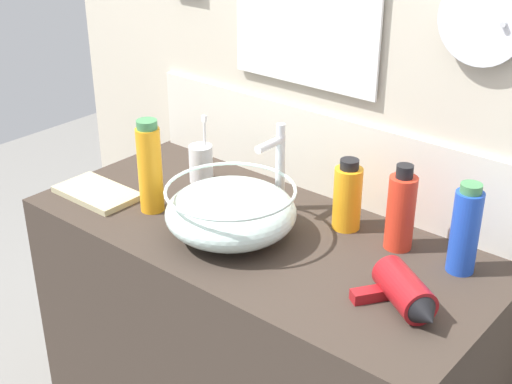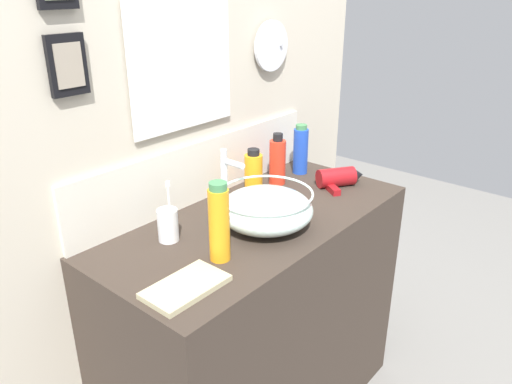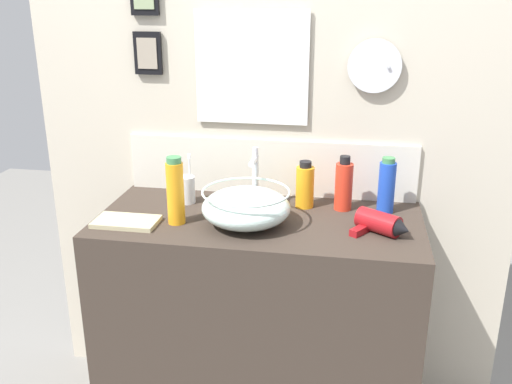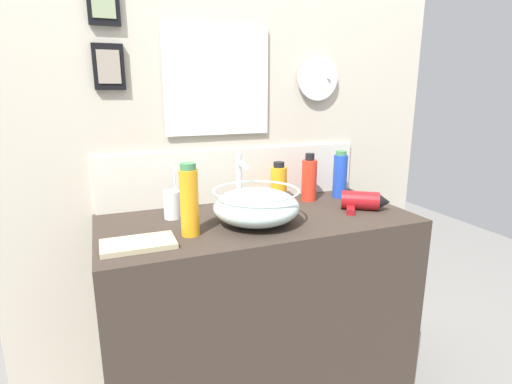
{
  "view_description": "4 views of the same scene",
  "coord_description": "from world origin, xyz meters",
  "px_view_note": "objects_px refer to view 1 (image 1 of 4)",
  "views": [
    {
      "loc": [
        0.95,
        -1.15,
        1.73
      ],
      "look_at": [
        -0.01,
        0.0,
        0.99
      ],
      "focal_mm": 50.0,
      "sensor_mm": 36.0,
      "label": 1
    },
    {
      "loc": [
        -1.17,
        -0.98,
        1.65
      ],
      "look_at": [
        -0.01,
        0.0,
        0.99
      ],
      "focal_mm": 35.0,
      "sensor_mm": 36.0,
      "label": 2
    },
    {
      "loc": [
        0.32,
        -1.86,
        1.67
      ],
      "look_at": [
        -0.01,
        0.0,
        0.99
      ],
      "focal_mm": 40.0,
      "sensor_mm": 36.0,
      "label": 3
    },
    {
      "loc": [
        -0.53,
        -1.32,
        1.36
      ],
      "look_at": [
        -0.01,
        0.0,
        0.99
      ],
      "focal_mm": 28.0,
      "sensor_mm": 36.0,
      "label": 4
    }
  ],
  "objects_px": {
    "glass_bowl_sink": "(231,211)",
    "soap_dispenser": "(465,230)",
    "hand_towel": "(97,193)",
    "toothbrush_cup": "(201,163)",
    "shampoo_bottle": "(401,211)",
    "faucet": "(278,163)",
    "lotion_bottle": "(347,197)",
    "spray_bottle": "(150,167)",
    "hair_drier": "(406,294)"
  },
  "relations": [
    {
      "from": "faucet",
      "to": "hair_drier",
      "type": "distance_m",
      "value": 0.5
    },
    {
      "from": "glass_bowl_sink",
      "to": "spray_bottle",
      "type": "xyz_separation_m",
      "value": [
        -0.24,
        -0.03,
        0.05
      ]
    },
    {
      "from": "lotion_bottle",
      "to": "hand_towel",
      "type": "xyz_separation_m",
      "value": [
        -0.6,
        -0.28,
        -0.07
      ]
    },
    {
      "from": "faucet",
      "to": "hair_drier",
      "type": "bearing_deg",
      "value": -20.62
    },
    {
      "from": "hair_drier",
      "to": "toothbrush_cup",
      "type": "height_order",
      "value": "toothbrush_cup"
    },
    {
      "from": "hair_drier",
      "to": "lotion_bottle",
      "type": "height_order",
      "value": "lotion_bottle"
    },
    {
      "from": "glass_bowl_sink",
      "to": "shampoo_bottle",
      "type": "bearing_deg",
      "value": 32.47
    },
    {
      "from": "glass_bowl_sink",
      "to": "hand_towel",
      "type": "relative_size",
      "value": 1.39
    },
    {
      "from": "faucet",
      "to": "hand_towel",
      "type": "xyz_separation_m",
      "value": [
        -0.41,
        -0.24,
        -0.12
      ]
    },
    {
      "from": "shampoo_bottle",
      "to": "hand_towel",
      "type": "relative_size",
      "value": 0.92
    },
    {
      "from": "hair_drier",
      "to": "lotion_bottle",
      "type": "relative_size",
      "value": 1.18
    },
    {
      "from": "faucet",
      "to": "soap_dispenser",
      "type": "xyz_separation_m",
      "value": [
        0.48,
        0.03,
        -0.03
      ]
    },
    {
      "from": "lotion_bottle",
      "to": "hand_towel",
      "type": "bearing_deg",
      "value": -155.25
    },
    {
      "from": "soap_dispenser",
      "to": "hand_towel",
      "type": "height_order",
      "value": "soap_dispenser"
    },
    {
      "from": "toothbrush_cup",
      "to": "soap_dispenser",
      "type": "distance_m",
      "value": 0.75
    },
    {
      "from": "toothbrush_cup",
      "to": "spray_bottle",
      "type": "distance_m",
      "value": 0.21
    },
    {
      "from": "spray_bottle",
      "to": "shampoo_bottle",
      "type": "distance_m",
      "value": 0.62
    },
    {
      "from": "hair_drier",
      "to": "shampoo_bottle",
      "type": "bearing_deg",
      "value": 123.0
    },
    {
      "from": "hair_drier",
      "to": "soap_dispenser",
      "type": "distance_m",
      "value": 0.22
    },
    {
      "from": "hair_drier",
      "to": "hand_towel",
      "type": "bearing_deg",
      "value": -175.57
    },
    {
      "from": "hair_drier",
      "to": "spray_bottle",
      "type": "distance_m",
      "value": 0.71
    },
    {
      "from": "spray_bottle",
      "to": "soap_dispenser",
      "type": "xyz_separation_m",
      "value": [
        0.72,
        0.23,
        -0.02
      ]
    },
    {
      "from": "glass_bowl_sink",
      "to": "soap_dispenser",
      "type": "xyz_separation_m",
      "value": [
        0.48,
        0.21,
        0.03
      ]
    },
    {
      "from": "faucet",
      "to": "hand_towel",
      "type": "bearing_deg",
      "value": -149.82
    },
    {
      "from": "faucet",
      "to": "spray_bottle",
      "type": "bearing_deg",
      "value": -140.38
    },
    {
      "from": "glass_bowl_sink",
      "to": "hand_towel",
      "type": "distance_m",
      "value": 0.42
    },
    {
      "from": "hair_drier",
      "to": "faucet",
      "type": "bearing_deg",
      "value": 159.38
    },
    {
      "from": "toothbrush_cup",
      "to": "hand_towel",
      "type": "relative_size",
      "value": 0.87
    },
    {
      "from": "toothbrush_cup",
      "to": "spray_bottle",
      "type": "relative_size",
      "value": 0.81
    },
    {
      "from": "soap_dispenser",
      "to": "hand_towel",
      "type": "xyz_separation_m",
      "value": [
        -0.9,
        -0.27,
        -0.09
      ]
    },
    {
      "from": "soap_dispenser",
      "to": "shampoo_bottle",
      "type": "xyz_separation_m",
      "value": [
        -0.15,
        0.0,
        -0.01
      ]
    },
    {
      "from": "glass_bowl_sink",
      "to": "toothbrush_cup",
      "type": "relative_size",
      "value": 1.59
    },
    {
      "from": "soap_dispenser",
      "to": "toothbrush_cup",
      "type": "bearing_deg",
      "value": -177.58
    },
    {
      "from": "toothbrush_cup",
      "to": "spray_bottle",
      "type": "bearing_deg",
      "value": -83.89
    },
    {
      "from": "glass_bowl_sink",
      "to": "faucet",
      "type": "distance_m",
      "value": 0.19
    },
    {
      "from": "faucet",
      "to": "toothbrush_cup",
      "type": "distance_m",
      "value": 0.28
    },
    {
      "from": "shampoo_bottle",
      "to": "hand_towel",
      "type": "xyz_separation_m",
      "value": [
        -0.74,
        -0.27,
        -0.09
      ]
    },
    {
      "from": "hand_towel",
      "to": "faucet",
      "type": "bearing_deg",
      "value": 30.18
    },
    {
      "from": "soap_dispenser",
      "to": "faucet",
      "type": "bearing_deg",
      "value": -176.24
    },
    {
      "from": "soap_dispenser",
      "to": "hand_towel",
      "type": "distance_m",
      "value": 0.94
    },
    {
      "from": "spray_bottle",
      "to": "faucet",
      "type": "bearing_deg",
      "value": 39.62
    },
    {
      "from": "spray_bottle",
      "to": "lotion_bottle",
      "type": "bearing_deg",
      "value": 28.94
    },
    {
      "from": "glass_bowl_sink",
      "to": "toothbrush_cup",
      "type": "distance_m",
      "value": 0.32
    },
    {
      "from": "lotion_bottle",
      "to": "hand_towel",
      "type": "distance_m",
      "value": 0.66
    },
    {
      "from": "faucet",
      "to": "lotion_bottle",
      "type": "height_order",
      "value": "faucet"
    },
    {
      "from": "spray_bottle",
      "to": "hand_towel",
      "type": "xyz_separation_m",
      "value": [
        -0.17,
        -0.04,
        -0.11
      ]
    },
    {
      "from": "soap_dispenser",
      "to": "lotion_bottle",
      "type": "height_order",
      "value": "soap_dispenser"
    },
    {
      "from": "hair_drier",
      "to": "soap_dispenser",
      "type": "height_order",
      "value": "soap_dispenser"
    },
    {
      "from": "spray_bottle",
      "to": "hand_towel",
      "type": "height_order",
      "value": "spray_bottle"
    },
    {
      "from": "faucet",
      "to": "toothbrush_cup",
      "type": "xyz_separation_m",
      "value": [
        -0.26,
        0.0,
        -0.08
      ]
    }
  ]
}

